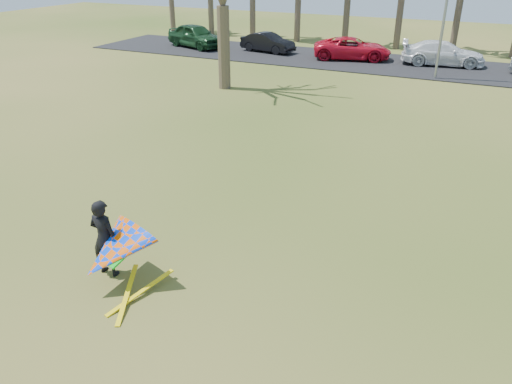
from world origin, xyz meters
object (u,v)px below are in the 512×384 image
at_px(kite_flyer, 112,249).
at_px(car_1, 268,42).
at_px(car_0, 196,36).
at_px(car_2, 352,48).
at_px(car_3, 443,53).

bearing_deg(kite_flyer, car_1, 107.13).
distance_m(car_0, car_2, 11.96).
bearing_deg(car_2, car_1, 75.71).
relative_size(car_2, car_3, 1.00).
relative_size(car_0, car_1, 1.23).
height_order(car_1, car_3, car_3).
bearing_deg(kite_flyer, car_3, 82.32).
distance_m(car_0, car_1, 5.74).
bearing_deg(car_1, kite_flyer, -152.20).
bearing_deg(car_2, kite_flyer, 170.14).
height_order(car_0, car_3, car_0).
bearing_deg(car_0, car_3, -66.80).
xyz_separation_m(car_1, car_3, (11.97, 0.57, 0.08)).
distance_m(car_1, car_3, 11.99).
xyz_separation_m(car_0, kite_flyer, (13.98, -26.30, -0.05)).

